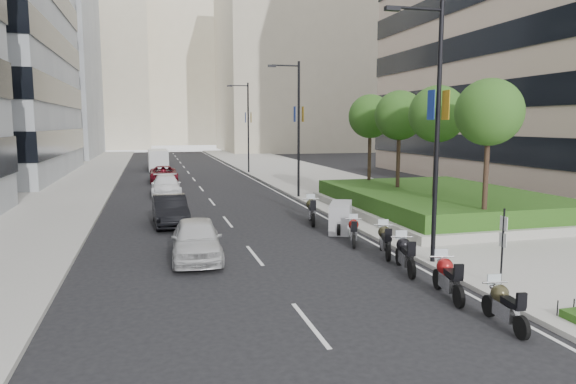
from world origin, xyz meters
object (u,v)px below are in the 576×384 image
object	(u,v)px
car_d	(164,174)
car_b	(170,210)
motorcycle_1	(448,278)
motorcycle_6	(312,211)
lamp_post_0	(434,121)
motorcycle_3	(385,240)
lamp_post_1	(296,122)
motorcycle_0	(504,306)
car_c	(166,186)
motorcycle_4	(354,231)
motorcycle_2	(405,254)
delivery_van	(158,161)
motorcycle_5	(341,218)
car_a	(197,239)
lamp_post_2	(247,123)
parking_sign	(503,243)

from	to	relation	value
car_d	car_b	bearing A→B (deg)	-90.71
motorcycle_1	motorcycle_6	xyz separation A→B (m)	(-0.40, 11.61, 0.05)
lamp_post_0	motorcycle_3	world-z (taller)	lamp_post_0
lamp_post_1	motorcycle_0	distance (m)	22.87
motorcycle_0	car_c	xyz separation A→B (m)	(-7.29, 25.96, 0.17)
motorcycle_3	motorcycle_4	bearing A→B (deg)	29.12
motorcycle_2	car_c	xyz separation A→B (m)	(-7.23, 21.00, 0.11)
motorcycle_0	delivery_van	distance (m)	47.60
lamp_post_1	motorcycle_5	size ratio (longest dim) A/B	3.70
lamp_post_1	motorcycle_1	size ratio (longest dim) A/B	4.11
car_a	car_b	xyz separation A→B (m)	(-0.69, 6.86, -0.02)
motorcycle_2	motorcycle_6	xyz separation A→B (m)	(-0.47, 8.92, 0.05)
lamp_post_2	motorcycle_0	size ratio (longest dim) A/B	4.45
parking_sign	motorcycle_1	size ratio (longest dim) A/B	1.14
car_b	parking_sign	bearing A→B (deg)	-57.15
motorcycle_3	lamp_post_0	bearing A→B (deg)	-136.33
lamp_post_2	car_a	size ratio (longest dim) A/B	2.03
car_a	car_d	xyz separation A→B (m)	(-0.51, 26.38, -0.07)
lamp_post_2	parking_sign	distance (m)	38.18
parking_sign	motorcycle_0	size ratio (longest dim) A/B	1.24
motorcycle_4	motorcycle_6	bearing A→B (deg)	24.73
lamp_post_2	car_d	world-z (taller)	lamp_post_2
parking_sign	motorcycle_5	xyz separation A→B (m)	(-1.63, 9.12, -0.77)
motorcycle_1	motorcycle_4	distance (m)	6.89
motorcycle_5	motorcycle_6	size ratio (longest dim) A/B	1.02
motorcycle_4	lamp_post_1	bearing A→B (deg)	15.12
lamp_post_1	car_d	bearing A→B (deg)	123.87
motorcycle_0	motorcycle_1	distance (m)	2.28
lamp_post_0	motorcycle_5	xyz separation A→B (m)	(-0.98, 6.12, -4.38)
car_c	car_a	bearing A→B (deg)	-87.64
lamp_post_1	motorcycle_1	xyz separation A→B (m)	(-1.22, -20.11, -4.48)
delivery_van	car_c	bearing A→B (deg)	-90.91
car_b	lamp_post_1	bearing A→B (deg)	37.41
lamp_post_2	motorcycle_0	world-z (taller)	lamp_post_2
motorcycle_5	motorcycle_1	bearing A→B (deg)	-156.98
motorcycle_5	lamp_post_0	bearing A→B (deg)	-146.41
car_b	lamp_post_0	bearing A→B (deg)	-51.85
parking_sign	motorcycle_0	bearing A→B (deg)	-126.05
motorcycle_5	car_b	size ratio (longest dim) A/B	0.55
motorcycle_5	delivery_van	xyz separation A→B (m)	(-7.59, 35.49, 0.34)
motorcycle_3	motorcycle_4	xyz separation A→B (m)	(-0.43, 2.06, -0.05)
lamp_post_2	motorcycle_4	distance (m)	31.57
motorcycle_1	delivery_van	xyz separation A→B (m)	(-7.35, 44.73, 0.44)
car_d	delivery_van	xyz separation A→B (m)	(-0.25, 12.22, 0.34)
car_d	delivery_van	world-z (taller)	delivery_van
motorcycle_6	car_b	distance (m)	7.01
car_a	motorcycle_4	bearing A→B (deg)	9.87
motorcycle_2	car_a	bearing A→B (deg)	75.50
lamp_post_0	car_b	distance (m)	13.73
motorcycle_4	motorcycle_5	xyz separation A→B (m)	(0.31, 2.34, 0.15)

